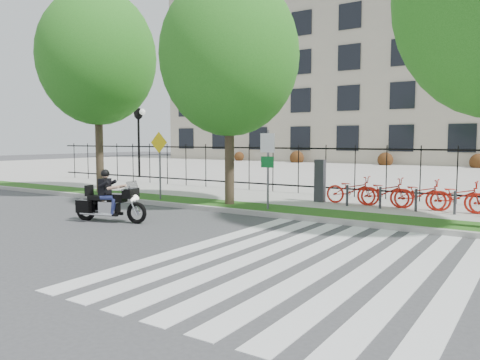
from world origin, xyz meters
The scene contains 15 objects.
ground centered at (0.00, 0.00, 0.00)m, with size 120.00×120.00×0.00m, color #3C3C3F.
curb centered at (0.00, 4.10, 0.07)m, with size 60.00×0.20×0.15m, color #A2A098.
grass_verge centered at (0.00, 4.95, 0.07)m, with size 60.00×1.50×0.15m, color #1F5014.
sidewalk centered at (0.00, 7.45, 0.07)m, with size 60.00×3.50×0.15m, color #A9A89E.
plaza centered at (0.00, 25.00, 0.05)m, with size 80.00×34.00×0.10m, color #A9A89E.
crosswalk_stripes centered at (4.83, 0.00, 0.01)m, with size 5.70×8.00×0.01m, color silver, non-canonical shape.
iron_fence centered at (0.00, 9.20, 1.15)m, with size 30.00×0.06×2.00m, color black, non-canonical shape.
office_building centered at (0.00, 44.92, 9.97)m, with size 60.00×21.90×20.15m.
lamp_post_left centered at (-12.00, 12.00, 3.21)m, with size 1.06×0.70×4.25m.
street_tree_0 centered at (-7.12, 4.95, 5.71)m, with size 4.82×4.82×8.35m.
street_tree_1 centered at (-0.52, 4.95, 5.15)m, with size 4.69×4.69×7.71m.
bike_share_station centered at (6.82, 7.20, 0.64)m, with size 10.01×0.86×1.50m.
sign_pole_regulatory centered at (1.20, 4.58, 1.74)m, with size 0.50×0.09×2.50m.
sign_pole_warning centered at (-3.39, 4.58, 1.74)m, with size 0.78×0.09×2.49m.
motorcycle_rider centered at (-1.86, 0.86, 0.60)m, with size 2.31×0.99×1.82m.
Camera 1 is at (8.54, -8.17, 2.35)m, focal length 35.00 mm.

